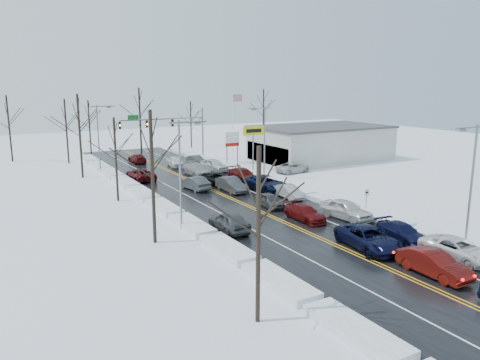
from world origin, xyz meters
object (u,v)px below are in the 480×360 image
flagpole (234,119)px  dealership_building (321,143)px  tires_plus_sign (253,134)px  oncoming_car_0 (195,190)px  traffic_signal_mast (172,125)px

flagpole → dealership_building: (8.80, -12.00, -3.27)m
tires_plus_sign → oncoming_car_0: size_ratio=1.30×
tires_plus_sign → dealership_building: size_ratio=0.29×
traffic_signal_mast → dealership_building: (20.53, -9.99, -2.82)m
traffic_signal_mast → dealership_building: bearing=-25.9°
tires_plus_sign → dealership_building: bearing=8.5°
tires_plus_sign → oncoming_car_0: tires_plus_sign is taller
oncoming_car_0 → dealership_building: bearing=-167.4°
tires_plus_sign → dealership_building: tires_plus_sign is taller
dealership_building → flagpole: bearing=126.3°
flagpole → tires_plus_sign: bearing=-108.4°
tires_plus_sign → oncoming_car_0: (-12.10, -7.22, -4.99)m
dealership_building → oncoming_car_0: dealership_building is taller
traffic_signal_mast → oncoming_car_0: traffic_signal_mast is taller
traffic_signal_mast → oncoming_car_0: size_ratio=2.88×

